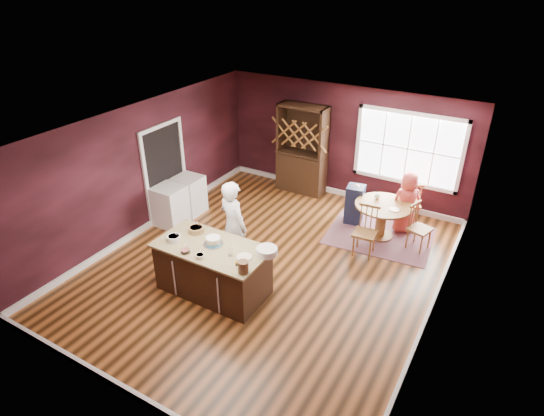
{
  "coord_description": "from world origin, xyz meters",
  "views": [
    {
      "loc": [
        3.61,
        -6.09,
        5.09
      ],
      "look_at": [
        -0.12,
        0.34,
        1.05
      ],
      "focal_mm": 30.0,
      "sensor_mm": 36.0,
      "label": 1
    }
  ],
  "objects": [
    {
      "name": "doorway",
      "position": [
        -2.97,
        0.6,
        1.02
      ],
      "size": [
        0.08,
        1.26,
        2.13
      ],
      "primitive_type": null,
      "color": "white",
      "rests_on": "room_shell"
    },
    {
      "name": "chair_east",
      "position": [
        2.29,
        2.02,
        0.49
      ],
      "size": [
        0.49,
        0.5,
        0.98
      ],
      "primitive_type": null,
      "rotation": [
        0.0,
        0.0,
        1.29
      ],
      "color": "#935826",
      "rests_on": "ground"
    },
    {
      "name": "window",
      "position": [
        1.5,
        3.47,
        1.5
      ],
      "size": [
        2.36,
        0.1,
        1.66
      ],
      "primitive_type": null,
      "color": "white",
      "rests_on": "room_shell"
    },
    {
      "name": "toddler",
      "position": [
        0.74,
        2.44,
        0.81
      ],
      "size": [
        0.18,
        0.14,
        0.26
      ],
      "primitive_type": null,
      "color": "#8CA5BF",
      "rests_on": "high_chair"
    },
    {
      "name": "dryer",
      "position": [
        -2.64,
        0.92,
        0.44
      ],
      "size": [
        0.6,
        0.58,
        0.87
      ],
      "primitive_type": "cube",
      "color": "white",
      "rests_on": "ground"
    },
    {
      "name": "seated_woman",
      "position": [
        1.84,
        2.56,
        0.68
      ],
      "size": [
        0.79,
        0.73,
        1.35
      ],
      "primitive_type": "imported",
      "rotation": [
        0.0,
        0.0,
        3.76
      ],
      "color": "#D0463F",
      "rests_on": "ground"
    },
    {
      "name": "white_tub",
      "position": [
        0.48,
        -0.86,
        0.98
      ],
      "size": [
        0.34,
        0.34,
        0.12
      ],
      "primitive_type": "cylinder",
      "color": "white",
      "rests_on": "kitchen_island"
    },
    {
      "name": "hutch",
      "position": [
        -0.95,
        3.22,
        1.09
      ],
      "size": [
        1.19,
        0.5,
        2.18
      ],
      "primitive_type": "cube",
      "color": "black",
      "rests_on": "ground"
    },
    {
      "name": "bowl_yellow",
      "position": [
        -0.95,
        -0.88,
        0.97
      ],
      "size": [
        0.27,
        0.27,
        0.1
      ],
      "primitive_type": "cylinder",
      "color": "olive",
      "rests_on": "kitchen_island"
    },
    {
      "name": "toy_figurine",
      "position": [
        0.22,
        -1.35,
        0.96
      ],
      "size": [
        0.04,
        0.04,
        0.07
      ],
      "primitive_type": null,
      "color": "orange",
      "rests_on": "kitchen_island"
    },
    {
      "name": "stoneware_crock",
      "position": [
        0.41,
        -1.46,
        1.02
      ],
      "size": [
        0.17,
        0.17,
        0.2
      ],
      "primitive_type": "cylinder",
      "color": "#412C1E",
      "rests_on": "kitchen_island"
    },
    {
      "name": "layer_cake",
      "position": [
        -0.45,
        -1.06,
        0.99
      ],
      "size": [
        0.34,
        0.34,
        0.14
      ],
      "primitive_type": null,
      "color": "white",
      "rests_on": "kitchen_island"
    },
    {
      "name": "dinner_plate",
      "position": [
        0.2,
        -1.11,
        0.93
      ],
      "size": [
        0.25,
        0.25,
        0.02
      ],
      "primitive_type": "cylinder",
      "color": "#FAECAB",
      "rests_on": "kitchen_island"
    },
    {
      "name": "room_shell",
      "position": [
        0.0,
        0.0,
        1.35
      ],
      "size": [
        7.0,
        7.0,
        7.0
      ],
      "color": "brown",
      "rests_on": "ground"
    },
    {
      "name": "rug",
      "position": [
        1.49,
        2.09,
        0.01
      ],
      "size": [
        2.25,
        1.81,
        0.01
      ],
      "primitive_type": "cube",
      "rotation": [
        0.0,
        0.0,
        0.09
      ],
      "color": "brown",
      "rests_on": "ground"
    },
    {
      "name": "drinking_glass",
      "position": [
        -0.01,
        -1.18,
        0.99
      ],
      "size": [
        0.07,
        0.07,
        0.14
      ],
      "primitive_type": "cylinder",
      "color": "silver",
      "rests_on": "kitchen_island"
    },
    {
      "name": "table_plate",
      "position": [
        1.74,
        1.98,
        0.76
      ],
      "size": [
        0.21,
        0.21,
        0.02
      ],
      "primitive_type": "cylinder",
      "color": "beige",
      "rests_on": "dining_table"
    },
    {
      "name": "bowl_pink",
      "position": [
        -0.7,
        -1.48,
        0.95
      ],
      "size": [
        0.16,
        0.16,
        0.06
      ],
      "primitive_type": "cylinder",
      "color": "silver",
      "rests_on": "kitchen_island"
    },
    {
      "name": "dining_table",
      "position": [
        1.49,
        2.09,
        0.53
      ],
      "size": [
        1.15,
        1.15,
        0.75
      ],
      "color": "brown",
      "rests_on": "ground"
    },
    {
      "name": "baker",
      "position": [
        -0.54,
        -0.34,
        0.88
      ],
      "size": [
        0.74,
        0.6,
        1.77
      ],
      "primitive_type": "imported",
      "rotation": [
        0.0,
        0.0,
        2.84
      ],
      "color": "silver",
      "rests_on": "ground"
    },
    {
      "name": "washer",
      "position": [
        -2.64,
        0.28,
        0.44
      ],
      "size": [
        0.61,
        0.59,
        0.89
      ],
      "primitive_type": "cube",
      "color": "white",
      "rests_on": "ground"
    },
    {
      "name": "table_cup",
      "position": [
        1.29,
        2.26,
        0.8
      ],
      "size": [
        0.15,
        0.15,
        0.09
      ],
      "primitive_type": "imported",
      "rotation": [
        0.0,
        0.0,
        -0.32
      ],
      "color": "silver",
      "rests_on": "dining_table"
    },
    {
      "name": "bowl_blue",
      "position": [
        -1.11,
        -1.29,
        0.96
      ],
      "size": [
        0.23,
        0.23,
        0.09
      ],
      "primitive_type": "cylinder",
      "color": "silver",
      "rests_on": "kitchen_island"
    },
    {
      "name": "chair_north",
      "position": [
        1.82,
        2.94,
        0.51
      ],
      "size": [
        0.58,
        0.57,
        1.03
      ],
      "primitive_type": null,
      "rotation": [
        0.0,
        0.0,
        3.64
      ],
      "color": "#966324",
      "rests_on": "ground"
    },
    {
      "name": "high_chair",
      "position": [
        0.78,
        2.37,
        0.45
      ],
      "size": [
        0.42,
        0.42,
        0.91
      ],
      "primitive_type": null,
      "rotation": [
        0.0,
        0.0,
        0.15
      ],
      "color": "black",
      "rests_on": "ground"
    },
    {
      "name": "kitchen_island",
      "position": [
        -0.44,
        -1.12,
        0.44
      ],
      "size": [
        1.92,
        1.01,
        0.92
      ],
      "color": "#361F11",
      "rests_on": "ground"
    },
    {
      "name": "chair_south",
      "position": [
        1.41,
        1.28,
        0.51
      ],
      "size": [
        0.46,
        0.45,
        1.03
      ],
      "primitive_type": null,
      "rotation": [
        0.0,
        0.0,
        0.09
      ],
      "color": "#9B5127",
      "rests_on": "ground"
    },
    {
      "name": "bowl_olive",
      "position": [
        -0.4,
        -1.47,
        0.95
      ],
      "size": [
        0.15,
        0.15,
        0.06
      ],
      "primitive_type": "cylinder",
      "color": "beige",
      "rests_on": "kitchen_island"
    }
  ]
}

